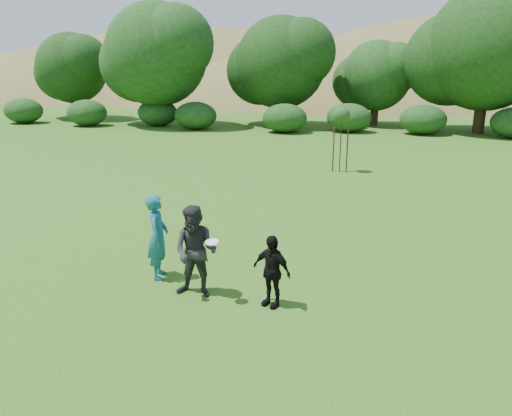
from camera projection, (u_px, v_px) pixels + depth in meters
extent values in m
plane|color=#19470C|center=(224.00, 299.00, 10.26)|extent=(120.00, 120.00, 0.00)
imported|color=#195C70|center=(158.00, 237.00, 11.07)|extent=(0.62, 0.80, 1.92)
imported|color=#252528|center=(196.00, 252.00, 10.18)|extent=(0.97, 0.77, 1.94)
imported|color=black|center=(271.00, 271.00, 9.81)|extent=(0.94, 0.69, 1.48)
cylinder|color=white|center=(212.00, 242.00, 9.80)|extent=(0.27, 0.27, 0.07)
cylinder|color=#372115|center=(341.00, 144.00, 21.89)|extent=(0.05, 0.05, 2.50)
sphere|color=#254D1B|center=(342.00, 115.00, 21.54)|extent=(0.70, 0.70, 0.70)
cylinder|color=#3C2417|center=(333.00, 149.00, 22.02)|extent=(0.06, 0.06, 2.00)
cylinder|color=#392216|center=(347.00, 150.00, 21.89)|extent=(0.06, 0.06, 2.00)
ellipsoid|color=olive|center=(200.00, 165.00, 84.49)|extent=(110.00, 70.00, 44.00)
ellipsoid|color=olive|center=(480.00, 189.00, 77.42)|extent=(100.00, 64.00, 52.00)
ellipsoid|color=olive|center=(310.00, 157.00, 67.77)|extent=(80.00, 50.00, 28.00)
cylinder|color=#3A2616|center=(75.00, 103.00, 42.64)|extent=(0.65, 0.65, 2.62)
sphere|color=#194214|center=(72.00, 68.00, 41.83)|extent=(5.80, 5.80, 5.80)
cylinder|color=#3A2616|center=(159.00, 105.00, 37.85)|extent=(0.73, 0.73, 3.15)
sphere|color=#194214|center=(156.00, 55.00, 36.82)|extent=(7.54, 7.54, 7.54)
cylinder|color=#3A2616|center=(280.00, 107.00, 37.86)|extent=(0.68, 0.68, 2.80)
sphere|color=#194214|center=(281.00, 63.00, 36.95)|extent=(6.73, 6.73, 6.73)
cylinder|color=#3A2616|center=(374.00, 110.00, 38.32)|extent=(0.60, 0.60, 2.27)
sphere|color=#194214|center=(377.00, 76.00, 37.60)|extent=(5.22, 5.22, 5.22)
cylinder|color=#3A2616|center=(481.00, 109.00, 33.88)|extent=(0.76, 0.76, 3.32)
sphere|color=#194214|center=(488.00, 48.00, 32.78)|extent=(8.12, 8.12, 8.12)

